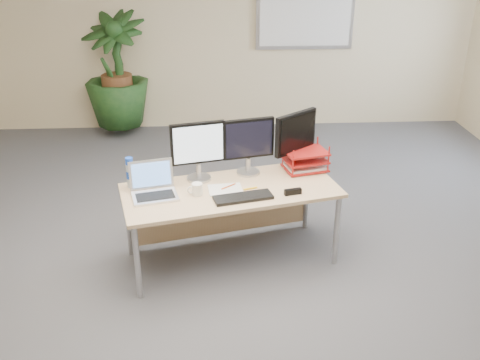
{
  "coord_description": "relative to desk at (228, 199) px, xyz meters",
  "views": [
    {
      "loc": [
        -0.07,
        -3.25,
        2.56
      ],
      "look_at": [
        0.13,
        0.35,
        0.85
      ],
      "focal_mm": 40.0,
      "sensor_mm": 36.0,
      "label": 1
    }
  ],
  "objects": [
    {
      "name": "floor",
      "position": [
        -0.05,
        -0.68,
        -0.53
      ],
      "size": [
        8.0,
        8.0,
        0.0
      ],
      "primitive_type": "plane",
      "color": "#48494D",
      "rests_on": "ground"
    },
    {
      "name": "back_wall",
      "position": [
        -0.05,
        3.32,
        0.82
      ],
      "size": [
        7.0,
        0.04,
        2.7
      ],
      "primitive_type": "cube",
      "color": "beige",
      "rests_on": "floor"
    },
    {
      "name": "whiteboard",
      "position": [
        1.15,
        3.28,
        1.02
      ],
      "size": [
        1.3,
        0.04,
        0.95
      ],
      "color": "#B7B6BB",
      "rests_on": "back_wall"
    },
    {
      "name": "desk",
      "position": [
        0.0,
        0.0,
        0.0
      ],
      "size": [
        1.84,
        1.1,
        0.66
      ],
      "color": "tan",
      "rests_on": "floor"
    },
    {
      "name": "floor_plant",
      "position": [
        -1.34,
        3.02,
        0.22
      ],
      "size": [
        1.08,
        1.08,
        1.5
      ],
      "primitive_type": "imported",
      "rotation": [
        0.0,
        0.0,
        -0.35
      ],
      "color": "#133515",
      "rests_on": "floor"
    },
    {
      "name": "monitor_left",
      "position": [
        -0.23,
        0.1,
        0.42
      ],
      "size": [
        0.44,
        0.2,
        0.5
      ],
      "color": "#A7A7AC",
      "rests_on": "desk"
    },
    {
      "name": "monitor_right",
      "position": [
        0.18,
        0.2,
        0.42
      ],
      "size": [
        0.43,
        0.2,
        0.49
      ],
      "color": "#A7A7AC",
      "rests_on": "desk"
    },
    {
      "name": "monitor_dark",
      "position": [
        0.59,
        0.29,
        0.43
      ],
      "size": [
        0.38,
        0.31,
        0.5
      ],
      "color": "#A7A7AC",
      "rests_on": "desk"
    },
    {
      "name": "laptop",
      "position": [
        -0.59,
        -0.15,
        0.2
      ],
      "size": [
        0.41,
        0.37,
        0.25
      ],
      "color": "silver",
      "rests_on": "desk"
    },
    {
      "name": "keyboard",
      "position": [
        0.11,
        -0.27,
        0.15
      ],
      "size": [
        0.48,
        0.25,
        0.03
      ],
      "primitive_type": "cube",
      "rotation": [
        0.0,
        0.0,
        0.23
      ],
      "color": "black",
      "rests_on": "desk"
    },
    {
      "name": "coffee_mug",
      "position": [
        -0.25,
        -0.18,
        0.18
      ],
      "size": [
        0.12,
        0.08,
        0.09
      ],
      "color": "white",
      "rests_on": "desk"
    },
    {
      "name": "spiral_notebook",
      "position": [
        -0.02,
        -0.11,
        0.14
      ],
      "size": [
        0.29,
        0.23,
        0.01
      ],
      "primitive_type": "cube",
      "rotation": [
        0.0,
        0.0,
        0.1
      ],
      "color": "silver",
      "rests_on": "desk"
    },
    {
      "name": "orange_pen",
      "position": [
        0.0,
        -0.08,
        0.15
      ],
      "size": [
        0.12,
        0.1,
        0.01
      ],
      "primitive_type": "cylinder",
      "rotation": [
        0.0,
        1.57,
        0.69
      ],
      "color": "#CC4C16",
      "rests_on": "spiral_notebook"
    },
    {
      "name": "yellow_highlighter",
      "position": [
        0.18,
        -0.11,
        0.14
      ],
      "size": [
        0.11,
        0.05,
        0.02
      ],
      "primitive_type": "cylinder",
      "rotation": [
        0.0,
        1.57,
        0.32
      ],
      "color": "yellow",
      "rests_on": "desk"
    },
    {
      "name": "water_bottle",
      "position": [
        -0.78,
        -0.01,
        0.26
      ],
      "size": [
        0.07,
        0.07,
        0.26
      ],
      "color": "silver",
      "rests_on": "desk"
    },
    {
      "name": "letter_tray",
      "position": [
        0.68,
        0.25,
        0.21
      ],
      "size": [
        0.41,
        0.34,
        0.17
      ],
      "color": "#A01613",
      "rests_on": "desk"
    },
    {
      "name": "stapler",
      "position": [
        0.5,
        -0.22,
        0.16
      ],
      "size": [
        0.14,
        0.07,
        0.05
      ],
      "primitive_type": "cube",
      "rotation": [
        0.0,
        0.0,
        0.23
      ],
      "color": "black",
      "rests_on": "desk"
    }
  ]
}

